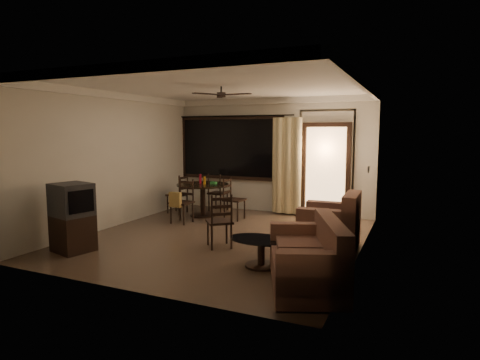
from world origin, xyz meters
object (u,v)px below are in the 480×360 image
at_px(dining_chair_west, 178,201).
at_px(dining_chair_east, 234,207).
at_px(side_chair, 220,231).
at_px(dining_chair_north, 218,200).
at_px(sofa, 310,261).
at_px(dining_table, 203,191).
at_px(armchair, 333,226).
at_px(tv_cabinet, 72,217).
at_px(dining_chair_south, 182,209).
at_px(coffee_table, 261,248).

relative_size(dining_chair_west, dining_chair_east, 1.00).
distance_m(dining_chair_west, side_chair, 3.18).
bearing_deg(dining_chair_east, dining_chair_north, 50.44).
bearing_deg(sofa, dining_chair_west, 119.38).
relative_size(dining_table, armchair, 1.26).
bearing_deg(dining_chair_west, armchair, 72.99).
xyz_separation_m(dining_chair_west, tv_cabinet, (0.15, -3.42, 0.29)).
bearing_deg(armchair, sofa, -89.96).
xyz_separation_m(dining_table, sofa, (3.41, -3.28, -0.26)).
relative_size(dining_table, dining_chair_south, 1.29).
distance_m(dining_table, coffee_table, 3.83).
xyz_separation_m(armchair, side_chair, (-1.80, -0.69, -0.11)).
relative_size(tv_cabinet, side_chair, 1.21).
height_order(dining_table, dining_chair_south, dining_table).
bearing_deg(tv_cabinet, dining_chair_east, 80.82).
distance_m(dining_chair_north, sofa, 5.20).
xyz_separation_m(sofa, coffee_table, (-0.85, 0.45, -0.06)).
height_order(dining_chair_south, side_chair, dining_chair_south).
bearing_deg(tv_cabinet, sofa, 15.34).
bearing_deg(dining_chair_south, dining_chair_north, 89.77).
bearing_deg(dining_chair_north, dining_chair_south, 89.77).
bearing_deg(dining_chair_north, dining_chair_east, 140.44).
height_order(dining_chair_south, coffee_table, dining_chair_south).
relative_size(sofa, armchair, 1.85).
bearing_deg(dining_chair_north, dining_table, 89.60).
bearing_deg(dining_chair_north, coffee_table, 129.14).
bearing_deg(dining_chair_south, armchair, -6.85).
bearing_deg(dining_chair_south, dining_table, 89.90).
relative_size(dining_chair_east, dining_chair_south, 1.00).
relative_size(armchair, side_chair, 1.03).
relative_size(dining_table, sofa, 0.68).
xyz_separation_m(dining_chair_north, tv_cabinet, (-0.64, -4.05, 0.29)).
xyz_separation_m(armchair, coffee_table, (-0.78, -1.35, -0.11)).
xyz_separation_m(dining_chair_west, armchair, (4.08, -1.53, 0.11)).
bearing_deg(armchair, dining_chair_west, 157.44).
distance_m(dining_chair_south, armchair, 3.46).
height_order(dining_chair_east, armchair, armchair).
height_order(dining_chair_west, coffee_table, dining_chair_west).
bearing_deg(coffee_table, armchair, 59.87).
bearing_deg(sofa, dining_table, 114.27).
height_order(dining_chair_south, sofa, dining_chair_south).
relative_size(dining_chair_east, dining_chair_north, 1.00).
xyz_separation_m(dining_table, dining_chair_west, (-0.74, 0.05, -0.32)).
relative_size(dining_chair_south, coffee_table, 0.98).
xyz_separation_m(dining_chair_east, side_chair, (0.71, -2.12, -0.00)).
bearing_deg(side_chair, dining_table, -94.35).
bearing_deg(side_chair, dining_chair_north, -102.08).
xyz_separation_m(dining_chair_south, side_chair, (1.59, -1.32, -0.02)).
xyz_separation_m(coffee_table, side_chair, (-1.02, 0.66, -0.00)).
relative_size(dining_chair_west, coffee_table, 0.98).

